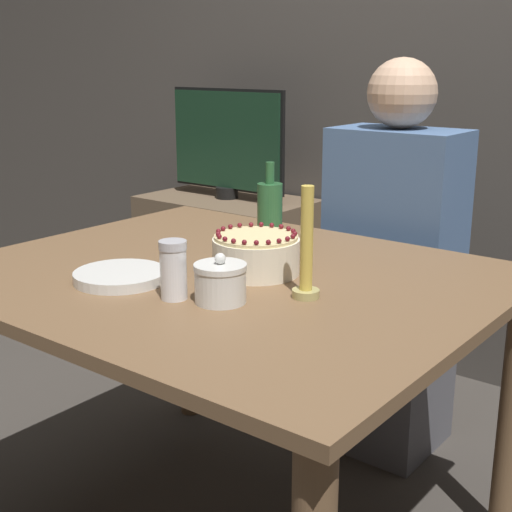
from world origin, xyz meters
name	(u,v)px	position (x,y,z in m)	size (l,w,h in m)	color
wall_behind	(467,47)	(0.00, 1.40, 1.30)	(8.00, 0.05, 2.60)	#4C4742
dining_table	(225,316)	(0.00, 0.00, 0.64)	(1.27, 1.06, 0.76)	brown
cake	(256,254)	(0.07, 0.04, 0.80)	(0.21, 0.21, 0.11)	#EFE5CC
sugar_bowl	(220,283)	(0.14, -0.17, 0.80)	(0.11, 0.11, 0.11)	silver
sugar_shaker	(173,270)	(0.04, -0.22, 0.82)	(0.06, 0.06, 0.13)	white
plate_stack	(120,276)	(-0.15, -0.20, 0.77)	(0.22, 0.22, 0.02)	silver
candle	(306,254)	(0.26, -0.04, 0.85)	(0.06, 0.06, 0.25)	tan
bottle	(270,209)	(-0.12, 0.35, 0.84)	(0.07, 0.07, 0.22)	#2D6638
person_man_blue_shirt	(392,285)	(0.08, 0.73, 0.55)	(0.40, 0.34, 1.26)	#595960
side_cabinet	(228,269)	(-0.94, 1.12, 0.33)	(0.74, 0.47, 0.66)	brown
tv_monitor	(227,142)	(-0.94, 1.12, 0.91)	(0.61, 0.10, 0.48)	black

